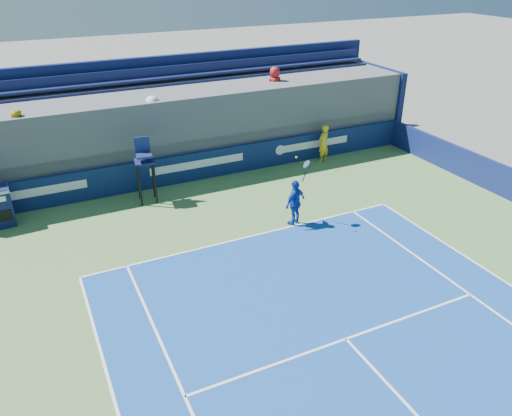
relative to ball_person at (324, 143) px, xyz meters
name	(u,v)px	position (x,y,z in m)	size (l,w,h in m)	color
ball_person	(324,143)	(0.00, 0.00, 0.00)	(0.62, 0.40, 1.69)	yellow
back_hoarding	(197,166)	(-5.75, 0.52, -0.26)	(20.40, 0.21, 1.20)	#0C1B48
umpire_chair	(145,164)	(-8.14, -0.59, 0.67)	(0.78, 0.78, 2.48)	black
tennis_player	(295,202)	(-4.02, -4.55, -0.02)	(1.05, 0.75, 2.57)	#13369D
stadium_seating	(180,123)	(-5.76, 2.57, 0.98)	(21.00, 4.05, 4.40)	#535358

